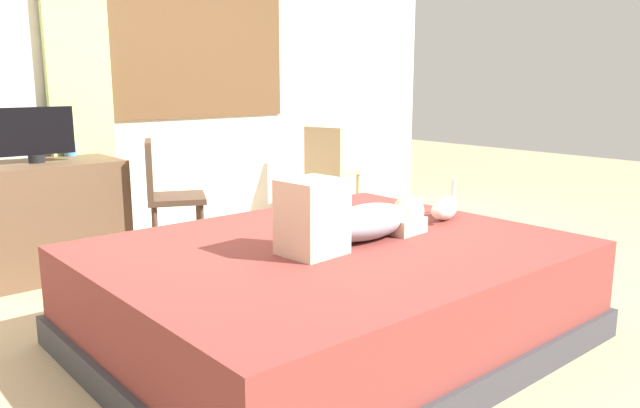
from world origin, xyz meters
TOP-DOWN VIEW (x-y plane):
  - ground_plane at (0.00, 0.00)m, footprint 16.00×16.00m
  - back_wall_with_window at (0.02, 2.31)m, footprint 6.40×0.14m
  - bed at (-0.05, -0.09)m, footprint 2.23×1.79m
  - person_lying at (0.05, -0.13)m, footprint 0.94×0.33m
  - cat at (0.77, -0.12)m, footprint 0.34×0.21m
  - desk at (-0.73, 1.92)m, footprint 0.90×0.56m
  - tv_monitor at (-0.77, 1.92)m, footprint 0.48×0.10m
  - cup at (-0.49, 2.13)m, footprint 0.08×0.08m
  - chair_by_desk at (-0.05, 1.60)m, footprint 0.51×0.51m
  - chair_spare at (1.60, 1.78)m, footprint 0.46×0.46m
  - curtain_left at (-0.37, 2.20)m, footprint 0.44×0.06m

SIDE VIEW (x-z plane):
  - ground_plane at x=0.00m, z-range 0.00..0.00m
  - bed at x=-0.05m, z-range 0.00..0.49m
  - desk at x=-0.73m, z-range 0.00..0.74m
  - chair_by_desk at x=-0.05m, z-range 0.08..0.94m
  - chair_spare at x=1.60m, z-range 0.08..0.94m
  - cat at x=0.77m, z-range 0.45..0.66m
  - person_lying at x=0.05m, z-range 0.43..0.77m
  - cup at x=-0.49m, z-range 0.74..0.83m
  - tv_monitor at x=-0.77m, z-range 0.75..1.10m
  - curtain_left at x=-0.37m, z-range 0.00..2.64m
  - back_wall_with_window at x=0.02m, z-range 0.00..2.90m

